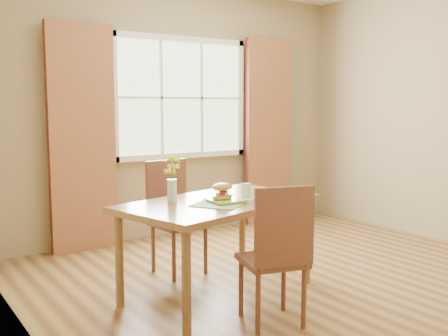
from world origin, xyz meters
The scene contains 12 objects.
room centered at (0.00, 0.00, 1.35)m, with size 4.24×3.84×2.74m.
window centered at (0.00, 1.87, 1.50)m, with size 1.62×0.06×1.32m.
curtain_left centered at (-1.15, 1.78, 1.10)m, with size 0.65×0.08×2.20m, color maroon.
curtain_right centered at (1.15, 1.78, 1.10)m, with size 0.65×0.08×2.20m, color maroon.
dining_table centered at (-0.72, 0.03, 0.65)m, with size 1.63×1.16×0.72m.
chair_near centered at (-0.75, -0.67, 0.51)m, with size 0.48×0.48×0.93m.
chair_far centered at (-0.73, 0.73, 0.52)m, with size 0.43×0.43×0.95m.
placemat centered at (-0.77, -0.07, 0.72)m, with size 0.45×0.33×0.01m, color beige.
plate centered at (-0.74, -0.09, 0.73)m, with size 0.24×0.24×0.01m, color #7DCC33.
croissant_sandwich centered at (-0.76, -0.07, 0.80)m, with size 0.18×0.13×0.13m.
water_glass centered at (-0.51, -0.01, 0.78)m, with size 0.08×0.08×0.11m.
flower_vase centered at (-1.06, 0.13, 0.93)m, with size 0.14×0.14×0.35m.
Camera 1 is at (-2.84, -3.16, 1.43)m, focal length 42.00 mm.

